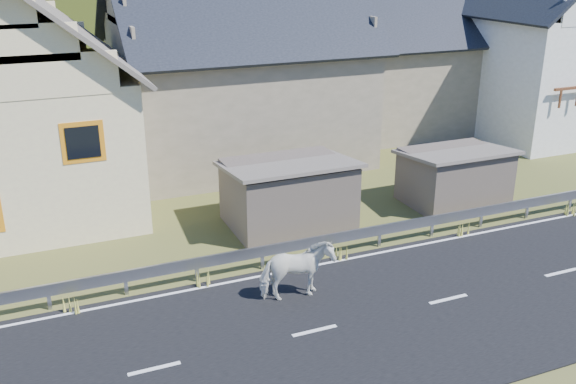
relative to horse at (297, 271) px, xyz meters
name	(u,v)px	position (x,y,z in m)	size (l,w,h in m)	color
ground	(448,300)	(3.77, -1.65, -0.87)	(160.00, 160.00, 0.00)	#424C1F
road	(448,300)	(3.77, -1.65, -0.85)	(60.00, 7.00, 0.04)	black
lane_markings	(448,299)	(3.77, -1.65, -0.82)	(60.00, 6.60, 0.01)	silver
guardrail	(380,230)	(3.77, 2.03, -0.31)	(28.10, 0.09, 0.75)	#93969B
shed_left	(288,194)	(1.77, 4.85, 0.23)	(4.30, 3.30, 2.40)	brown
shed_right	(454,177)	(8.27, 4.35, 0.13)	(3.80, 2.90, 2.20)	brown
house_cream	(19,88)	(-6.23, 10.34, 3.49)	(7.80, 9.80, 8.30)	#F6E7AC
house_stone_a	(235,54)	(2.77, 13.35, 3.77)	(10.80, 9.80, 8.90)	gray
house_stone_b	(403,45)	(12.77, 15.35, 3.37)	(9.80, 8.80, 8.10)	gray
house_white	(535,30)	(18.77, 12.34, 4.19)	(8.80, 10.80, 9.70)	white
mountain	(75,59)	(8.77, 178.35, -20.87)	(440.00, 280.00, 260.00)	#23340E
horse	(297,271)	(0.00, 0.00, 0.00)	(1.96, 0.89, 1.66)	white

